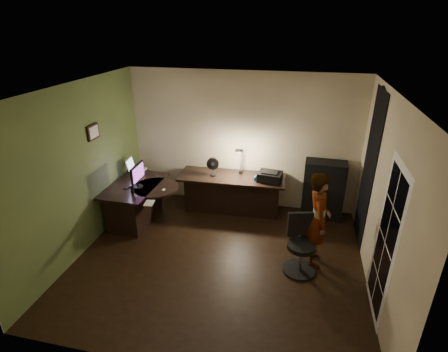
% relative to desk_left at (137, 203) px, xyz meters
% --- Properties ---
extents(floor, '(4.50, 4.00, 0.01)m').
position_rel_desk_left_xyz_m(floor, '(1.78, -0.81, -0.39)').
color(floor, black).
rests_on(floor, ground).
extents(ceiling, '(4.50, 4.00, 0.01)m').
position_rel_desk_left_xyz_m(ceiling, '(1.78, -0.81, 2.32)').
color(ceiling, silver).
rests_on(ceiling, floor).
extents(wall_back, '(4.50, 0.01, 2.70)m').
position_rel_desk_left_xyz_m(wall_back, '(1.78, 1.20, 0.96)').
color(wall_back, '#C0B18E').
rests_on(wall_back, floor).
extents(wall_front, '(4.50, 0.01, 2.70)m').
position_rel_desk_left_xyz_m(wall_front, '(1.78, -2.81, 0.96)').
color(wall_front, '#C0B18E').
rests_on(wall_front, floor).
extents(wall_left, '(0.01, 4.00, 2.70)m').
position_rel_desk_left_xyz_m(wall_left, '(-0.48, -0.81, 0.96)').
color(wall_left, '#C0B18E').
rests_on(wall_left, floor).
extents(wall_right, '(0.01, 4.00, 2.70)m').
position_rel_desk_left_xyz_m(wall_right, '(4.03, -0.81, 0.96)').
color(wall_right, '#C0B18E').
rests_on(wall_right, floor).
extents(green_wall_overlay, '(0.00, 4.00, 2.70)m').
position_rel_desk_left_xyz_m(green_wall_overlay, '(-0.46, -0.81, 0.96)').
color(green_wall_overlay, '#4E612F').
rests_on(green_wall_overlay, floor).
extents(arched_doorway, '(0.01, 0.90, 2.60)m').
position_rel_desk_left_xyz_m(arched_doorway, '(4.02, 0.34, 0.91)').
color(arched_doorway, black).
rests_on(arched_doorway, floor).
extents(french_door, '(0.02, 0.92, 2.10)m').
position_rel_desk_left_xyz_m(french_door, '(4.01, -1.36, 0.66)').
color(french_door, white).
rests_on(french_door, floor).
extents(framed_picture, '(0.04, 0.30, 0.25)m').
position_rel_desk_left_xyz_m(framed_picture, '(-0.44, -0.36, 1.46)').
color(framed_picture, black).
rests_on(framed_picture, wall_left).
extents(desk_left, '(0.86, 1.36, 0.77)m').
position_rel_desk_left_xyz_m(desk_left, '(0.00, 0.00, 0.00)').
color(desk_left, black).
rests_on(desk_left, floor).
extents(desk_right, '(2.07, 0.79, 0.77)m').
position_rel_desk_left_xyz_m(desk_right, '(1.66, 0.77, -0.00)').
color(desk_right, black).
rests_on(desk_right, floor).
extents(cabinet, '(0.77, 0.41, 1.14)m').
position_rel_desk_left_xyz_m(cabinet, '(3.40, 0.97, 0.18)').
color(cabinet, black).
rests_on(cabinet, floor).
extents(laptop_stand, '(0.26, 0.23, 0.09)m').
position_rel_desk_left_xyz_m(laptop_stand, '(-0.13, 0.44, 0.44)').
color(laptop_stand, silver).
rests_on(laptop_stand, desk_left).
extents(laptop, '(0.35, 0.33, 0.22)m').
position_rel_desk_left_xyz_m(laptop, '(-0.13, 0.44, 0.59)').
color(laptop, silver).
rests_on(laptop, laptop_stand).
extents(monitor, '(0.10, 0.47, 0.31)m').
position_rel_desk_left_xyz_m(monitor, '(0.11, -0.09, 0.55)').
color(monitor, black).
rests_on(monitor, desk_left).
extents(mouse, '(0.08, 0.10, 0.03)m').
position_rel_desk_left_xyz_m(mouse, '(0.62, -0.13, 0.41)').
color(mouse, silver).
rests_on(mouse, desk_left).
extents(phone, '(0.11, 0.15, 0.01)m').
position_rel_desk_left_xyz_m(phone, '(-0.06, -0.16, 0.40)').
color(phone, black).
rests_on(phone, desk_left).
extents(pen, '(0.08, 0.10, 0.01)m').
position_rel_desk_left_xyz_m(pen, '(0.24, -0.47, 0.40)').
color(pen, black).
rests_on(pen, desk_left).
extents(speaker, '(0.08, 0.08, 0.16)m').
position_rel_desk_left_xyz_m(speaker, '(0.14, -0.35, 0.48)').
color(speaker, black).
rests_on(speaker, desk_left).
extents(notepad, '(0.17, 0.22, 0.01)m').
position_rel_desk_left_xyz_m(notepad, '(0.57, -0.62, 0.40)').
color(notepad, silver).
rests_on(notepad, desk_left).
extents(desk_fan, '(0.26, 0.17, 0.36)m').
position_rel_desk_left_xyz_m(desk_fan, '(1.30, 0.73, 0.57)').
color(desk_fan, black).
rests_on(desk_fan, desk_right).
extents(headphones, '(0.22, 0.15, 0.10)m').
position_rel_desk_left_xyz_m(headphones, '(2.21, 0.69, 0.44)').
color(headphones, '#195292').
rests_on(headphones, desk_right).
extents(printer, '(0.47, 0.39, 0.19)m').
position_rel_desk_left_xyz_m(printer, '(2.40, 0.71, 0.48)').
color(printer, black).
rests_on(printer, desk_right).
extents(desk_lamp, '(0.19, 0.29, 0.59)m').
position_rel_desk_left_xyz_m(desk_lamp, '(1.81, 0.93, 0.68)').
color(desk_lamp, black).
rests_on(desk_lamp, desk_right).
extents(office_chair, '(0.62, 0.62, 0.91)m').
position_rel_desk_left_xyz_m(office_chair, '(3.05, -0.80, 0.07)').
color(office_chair, black).
rests_on(office_chair, floor).
extents(person, '(0.42, 0.58, 1.54)m').
position_rel_desk_left_xyz_m(person, '(3.25, -0.51, 0.38)').
color(person, '#D8A88C').
rests_on(person, floor).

